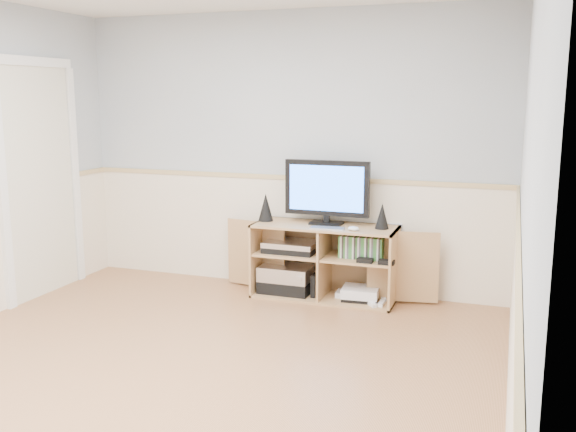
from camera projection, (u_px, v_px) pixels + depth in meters
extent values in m
cube|color=#B37E4F|center=(167.00, 385.00, 3.97)|extent=(4.00, 4.50, 0.02)
cube|color=#B5BEC4|center=(527.00, 202.00, 3.08)|extent=(0.02, 4.50, 2.50)
cube|color=#B5BEC4|center=(289.00, 152.00, 5.83)|extent=(4.00, 0.02, 2.50)
cube|color=beige|center=(288.00, 233.00, 5.95)|extent=(4.00, 0.01, 1.00)
cube|color=tan|center=(288.00, 177.00, 5.85)|extent=(4.00, 0.02, 0.04)
cube|color=beige|center=(40.00, 183.00, 5.63)|extent=(0.03, 0.82, 2.00)
cube|color=#AB7F55|center=(324.00, 296.00, 5.66)|extent=(1.25, 0.47, 0.02)
cube|color=#AB7F55|center=(325.00, 226.00, 5.55)|extent=(1.25, 0.47, 0.02)
cube|color=#AB7F55|center=(260.00, 256.00, 5.80)|extent=(0.02, 0.47, 0.65)
cube|color=#AB7F55|center=(394.00, 268.00, 5.40)|extent=(0.02, 0.47, 0.65)
cube|color=#AB7F55|center=(331.00, 256.00, 5.81)|extent=(1.25, 0.02, 0.65)
cube|color=#AB7F55|center=(325.00, 262.00, 5.60)|extent=(0.02, 0.45, 0.61)
cube|color=#AB7F55|center=(291.00, 253.00, 5.70)|extent=(0.59, 0.43, 0.02)
cube|color=#AB7F55|center=(360.00, 259.00, 5.49)|extent=(0.59, 0.43, 0.02)
cube|color=#AB7F55|center=(256.00, 254.00, 5.88)|extent=(0.60, 0.12, 0.61)
cube|color=#AB7F55|center=(403.00, 267.00, 5.44)|extent=(0.60, 0.12, 0.61)
cube|color=black|center=(327.00, 223.00, 5.59)|extent=(0.28, 0.18, 0.02)
cube|color=black|center=(327.00, 219.00, 5.58)|extent=(0.05, 0.04, 0.06)
cube|color=black|center=(327.00, 188.00, 5.53)|extent=(0.75, 0.05, 0.48)
cube|color=blue|center=(326.00, 188.00, 5.51)|extent=(0.66, 0.01, 0.39)
cone|color=black|center=(266.00, 207.00, 5.72)|extent=(0.13, 0.13, 0.25)
cone|color=black|center=(382.00, 216.00, 5.38)|extent=(0.12, 0.12, 0.22)
cube|color=silver|center=(327.00, 228.00, 5.39)|extent=(0.30, 0.14, 0.01)
ellipsoid|color=white|center=(353.00, 229.00, 5.32)|extent=(0.10, 0.07, 0.04)
cube|color=black|center=(287.00, 285.00, 5.77)|extent=(0.46, 0.34, 0.11)
cube|color=silver|center=(287.00, 272.00, 5.74)|extent=(0.46, 0.34, 0.13)
cube|color=black|center=(291.00, 249.00, 5.69)|extent=(0.46, 0.32, 0.05)
cube|color=silver|center=(291.00, 244.00, 5.68)|extent=(0.46, 0.32, 0.05)
cube|color=black|center=(315.00, 285.00, 5.62)|extent=(0.04, 0.14, 0.20)
cube|color=white|center=(348.00, 294.00, 5.62)|extent=(0.22, 0.18, 0.05)
cube|color=black|center=(360.00, 298.00, 5.53)|extent=(0.32, 0.26, 0.03)
cube|color=white|center=(361.00, 292.00, 5.52)|extent=(0.33, 0.28, 0.08)
cube|color=white|center=(382.00, 303.00, 5.39)|extent=(0.04, 0.14, 0.03)
cube|color=white|center=(383.00, 297.00, 5.55)|extent=(0.09, 0.15, 0.03)
cube|color=#3F8C3F|center=(362.00, 247.00, 5.45)|extent=(0.38, 0.14, 0.19)
cube|color=white|center=(395.00, 230.00, 5.59)|extent=(0.12, 0.03, 0.12)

